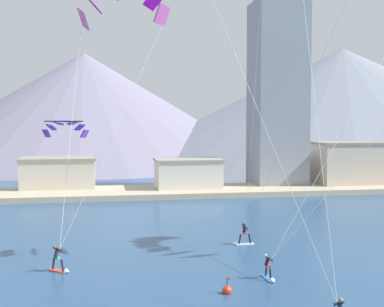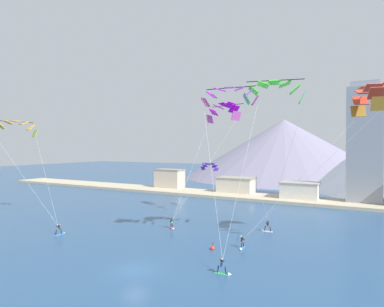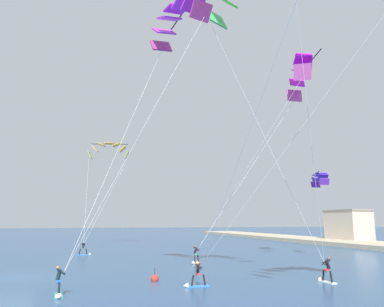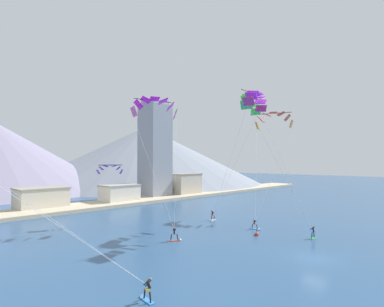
{
  "view_description": "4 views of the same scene",
  "coord_description": "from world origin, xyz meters",
  "px_view_note": "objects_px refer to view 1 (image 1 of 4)",
  "views": [
    {
      "loc": [
        -2.59,
        -18.89,
        9.67
      ],
      "look_at": [
        3.98,
        18.9,
        7.22
      ],
      "focal_mm": 50.0,
      "sensor_mm": 36.0,
      "label": 1
    },
    {
      "loc": [
        19.11,
        -24.09,
        12.41
      ],
      "look_at": [
        -1.11,
        14.44,
        11.72
      ],
      "focal_mm": 28.0,
      "sensor_mm": 36.0,
      "label": 2
    },
    {
      "loc": [
        31.22,
        4.17,
        4.15
      ],
      "look_at": [
        1.08,
        13.19,
        9.81
      ],
      "focal_mm": 35.0,
      "sensor_mm": 36.0,
      "label": 3
    },
    {
      "loc": [
        -31.29,
        -12.46,
        10.0
      ],
      "look_at": [
        -0.74,
        16.77,
        11.19
      ],
      "focal_mm": 28.0,
      "sensor_mm": 36.0,
      "label": 4
    }
  ],
  "objects_px": {
    "kitesurfer_far_left": "(60,263)",
    "parafoil_kite_distant_high_outer": "(65,127)",
    "parafoil_kite_far_left": "(123,2)",
    "kitesurfer_mid_center": "(269,273)",
    "kitesurfer_far_right": "(242,238)",
    "race_marker_buoy": "(227,291)"
  },
  "relations": [
    {
      "from": "kitesurfer_far_right",
      "to": "parafoil_kite_distant_high_outer",
      "type": "relative_size",
      "value": 0.42
    },
    {
      "from": "parafoil_kite_far_left",
      "to": "race_marker_buoy",
      "type": "bearing_deg",
      "value": -72.76
    },
    {
      "from": "kitesurfer_far_left",
      "to": "parafoil_kite_far_left",
      "type": "bearing_deg",
      "value": 65.32
    },
    {
      "from": "race_marker_buoy",
      "to": "parafoil_kite_far_left",
      "type": "bearing_deg",
      "value": 107.24
    },
    {
      "from": "parafoil_kite_far_left",
      "to": "parafoil_kite_distant_high_outer",
      "type": "height_order",
      "value": "parafoil_kite_far_left"
    },
    {
      "from": "race_marker_buoy",
      "to": "parafoil_kite_distant_high_outer",
      "type": "bearing_deg",
      "value": 115.25
    },
    {
      "from": "kitesurfer_far_left",
      "to": "race_marker_buoy",
      "type": "height_order",
      "value": "kitesurfer_far_left"
    },
    {
      "from": "kitesurfer_far_left",
      "to": "parafoil_kite_distant_high_outer",
      "type": "relative_size",
      "value": 0.43
    },
    {
      "from": "kitesurfer_far_right",
      "to": "parafoil_kite_distant_high_outer",
      "type": "height_order",
      "value": "parafoil_kite_distant_high_outer"
    },
    {
      "from": "kitesurfer_far_right",
      "to": "parafoil_kite_distant_high_outer",
      "type": "xyz_separation_m",
      "value": [
        -13.81,
        9.87,
        8.49
      ]
    },
    {
      "from": "kitesurfer_far_right",
      "to": "race_marker_buoy",
      "type": "bearing_deg",
      "value": -109.26
    },
    {
      "from": "kitesurfer_far_left",
      "to": "parafoil_kite_distant_high_outer",
      "type": "height_order",
      "value": "parafoil_kite_distant_high_outer"
    },
    {
      "from": "kitesurfer_far_left",
      "to": "parafoil_kite_distant_high_outer",
      "type": "bearing_deg",
      "value": 91.63
    },
    {
      "from": "kitesurfer_far_left",
      "to": "kitesurfer_far_right",
      "type": "xyz_separation_m",
      "value": [
        13.38,
        5.25,
        -0.04
      ]
    },
    {
      "from": "parafoil_kite_distant_high_outer",
      "to": "kitesurfer_far_left",
      "type": "bearing_deg",
      "value": -88.37
    },
    {
      "from": "kitesurfer_far_right",
      "to": "race_marker_buoy",
      "type": "height_order",
      "value": "kitesurfer_far_right"
    },
    {
      "from": "parafoil_kite_distant_high_outer",
      "to": "kitesurfer_far_right",
      "type": "bearing_deg",
      "value": -35.55
    },
    {
      "from": "parafoil_kite_far_left",
      "to": "race_marker_buoy",
      "type": "distance_m",
      "value": 25.19
    },
    {
      "from": "kitesurfer_far_left",
      "to": "parafoil_kite_distant_high_outer",
      "type": "distance_m",
      "value": 17.32
    },
    {
      "from": "kitesurfer_far_right",
      "to": "parafoil_kite_far_left",
      "type": "bearing_deg",
      "value": 152.0
    },
    {
      "from": "parafoil_kite_far_left",
      "to": "kitesurfer_mid_center",
      "type": "bearing_deg",
      "value": -59.96
    },
    {
      "from": "kitesurfer_mid_center",
      "to": "race_marker_buoy",
      "type": "height_order",
      "value": "kitesurfer_mid_center"
    }
  ]
}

